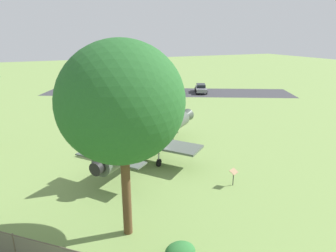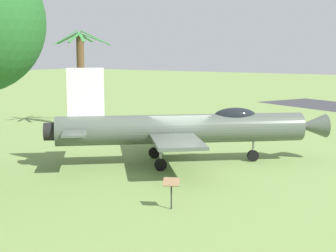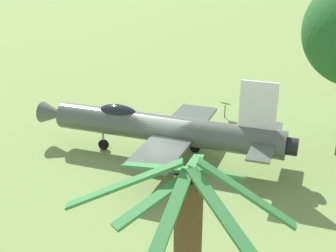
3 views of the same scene
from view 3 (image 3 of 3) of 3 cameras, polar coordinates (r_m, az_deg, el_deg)
ground_plane at (r=24.35m, az=-0.33°, el=-4.29°), size 200.00×200.00×0.00m
display_jet at (r=23.70m, az=-1.12°, el=-0.19°), size 12.40×11.05×4.89m
info_plaque at (r=30.11m, az=7.33°, el=2.58°), size 0.71×0.62×1.14m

